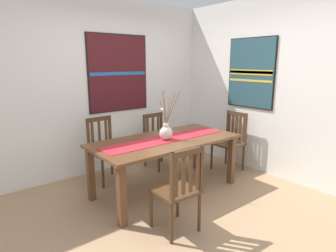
{
  "coord_description": "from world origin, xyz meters",
  "views": [
    {
      "loc": [
        -2.1,
        -2.32,
        1.73
      ],
      "look_at": [
        0.2,
        0.54,
        0.91
      ],
      "focal_mm": 30.4,
      "sensor_mm": 36.0,
      "label": 1
    }
  ],
  "objects_px": {
    "chair_1": "(105,149)",
    "chair_3": "(231,140)",
    "painting_on_side_wall": "(251,73)",
    "chair_0": "(179,189)",
    "dining_table": "(166,146)",
    "centerpiece_vase": "(166,132)",
    "painting_on_back_wall": "(118,73)",
    "chair_2": "(158,139)"
  },
  "relations": [
    {
      "from": "chair_1",
      "to": "chair_3",
      "type": "distance_m",
      "value": 2.01
    },
    {
      "from": "painting_on_side_wall",
      "to": "chair_0",
      "type": "bearing_deg",
      "value": -161.06
    },
    {
      "from": "chair_0",
      "to": "chair_1",
      "type": "relative_size",
      "value": 0.99
    },
    {
      "from": "dining_table",
      "to": "chair_1",
      "type": "height_order",
      "value": "chair_1"
    },
    {
      "from": "chair_3",
      "to": "painting_on_side_wall",
      "type": "relative_size",
      "value": 0.86
    },
    {
      "from": "chair_3",
      "to": "dining_table",
      "type": "bearing_deg",
      "value": 179.65
    },
    {
      "from": "centerpiece_vase",
      "to": "painting_on_back_wall",
      "type": "distance_m",
      "value": 1.48
    },
    {
      "from": "dining_table",
      "to": "chair_0",
      "type": "relative_size",
      "value": 2.11
    },
    {
      "from": "chair_1",
      "to": "chair_3",
      "type": "height_order",
      "value": "same"
    },
    {
      "from": "chair_0",
      "to": "chair_1",
      "type": "height_order",
      "value": "chair_1"
    },
    {
      "from": "dining_table",
      "to": "painting_on_back_wall",
      "type": "height_order",
      "value": "painting_on_back_wall"
    },
    {
      "from": "dining_table",
      "to": "centerpiece_vase",
      "type": "relative_size",
      "value": 2.99
    },
    {
      "from": "dining_table",
      "to": "chair_3",
      "type": "relative_size",
      "value": 2.08
    },
    {
      "from": "chair_0",
      "to": "painting_on_side_wall",
      "type": "relative_size",
      "value": 0.85
    },
    {
      "from": "painting_on_side_wall",
      "to": "chair_1",
      "type": "bearing_deg",
      "value": 155.49
    },
    {
      "from": "painting_on_back_wall",
      "to": "centerpiece_vase",
      "type": "bearing_deg",
      "value": -92.2
    },
    {
      "from": "centerpiece_vase",
      "to": "chair_1",
      "type": "bearing_deg",
      "value": 116.65
    },
    {
      "from": "centerpiece_vase",
      "to": "painting_on_side_wall",
      "type": "distance_m",
      "value": 1.81
    },
    {
      "from": "chair_0",
      "to": "painting_on_side_wall",
      "type": "bearing_deg",
      "value": 18.94
    },
    {
      "from": "painting_on_back_wall",
      "to": "painting_on_side_wall",
      "type": "bearing_deg",
      "value": -40.25
    },
    {
      "from": "chair_2",
      "to": "painting_on_side_wall",
      "type": "distance_m",
      "value": 1.84
    },
    {
      "from": "chair_1",
      "to": "chair_3",
      "type": "xyz_separation_m",
      "value": [
        1.81,
        -0.87,
        0.01
      ]
    },
    {
      "from": "dining_table",
      "to": "chair_3",
      "type": "height_order",
      "value": "chair_3"
    },
    {
      "from": "chair_0",
      "to": "painting_on_side_wall",
      "type": "height_order",
      "value": "painting_on_side_wall"
    },
    {
      "from": "chair_0",
      "to": "chair_3",
      "type": "bearing_deg",
      "value": 24.27
    },
    {
      "from": "painting_on_back_wall",
      "to": "dining_table",
      "type": "bearing_deg",
      "value": -91.43
    },
    {
      "from": "chair_1",
      "to": "chair_2",
      "type": "height_order",
      "value": "chair_1"
    },
    {
      "from": "centerpiece_vase",
      "to": "chair_1",
      "type": "height_order",
      "value": "centerpiece_vase"
    },
    {
      "from": "chair_1",
      "to": "painting_on_side_wall",
      "type": "xyz_separation_m",
      "value": [
        2.11,
        -0.96,
        1.08
      ]
    },
    {
      "from": "dining_table",
      "to": "chair_0",
      "type": "bearing_deg",
      "value": -120.53
    },
    {
      "from": "centerpiece_vase",
      "to": "chair_1",
      "type": "relative_size",
      "value": 0.7
    },
    {
      "from": "dining_table",
      "to": "chair_0",
      "type": "height_order",
      "value": "chair_0"
    },
    {
      "from": "chair_1",
      "to": "painting_on_back_wall",
      "type": "height_order",
      "value": "painting_on_back_wall"
    },
    {
      "from": "dining_table",
      "to": "painting_on_back_wall",
      "type": "bearing_deg",
      "value": 88.57
    },
    {
      "from": "chair_3",
      "to": "painting_on_side_wall",
      "type": "height_order",
      "value": "painting_on_side_wall"
    },
    {
      "from": "chair_1",
      "to": "chair_2",
      "type": "relative_size",
      "value": 1.06
    },
    {
      "from": "chair_2",
      "to": "painting_on_back_wall",
      "type": "bearing_deg",
      "value": 138.88
    },
    {
      "from": "chair_1",
      "to": "painting_on_side_wall",
      "type": "bearing_deg",
      "value": -24.51
    },
    {
      "from": "dining_table",
      "to": "painting_on_side_wall",
      "type": "xyz_separation_m",
      "value": [
        1.65,
        -0.1,
        0.92
      ]
    },
    {
      "from": "chair_2",
      "to": "chair_0",
      "type": "bearing_deg",
      "value": -120.7
    },
    {
      "from": "dining_table",
      "to": "chair_1",
      "type": "relative_size",
      "value": 2.08
    },
    {
      "from": "chair_3",
      "to": "painting_on_back_wall",
      "type": "relative_size",
      "value": 0.78
    }
  ]
}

